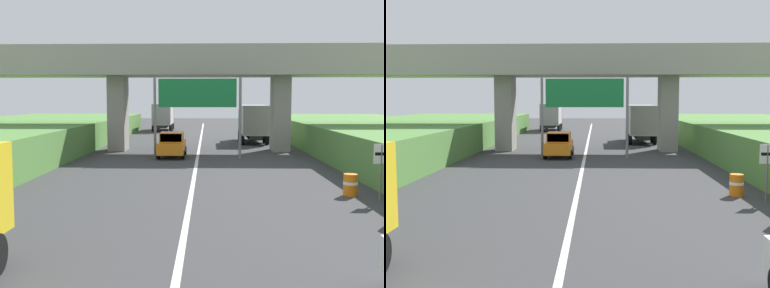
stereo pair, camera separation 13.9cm
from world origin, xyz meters
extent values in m
cube|color=white|center=(0.00, 28.67, 0.00)|extent=(0.20, 97.33, 0.01)
cube|color=#9E998E|center=(0.00, 35.83, 6.28)|extent=(40.00, 4.80, 1.10)
cube|color=#9E998E|center=(0.00, 33.61, 7.38)|extent=(40.00, 0.36, 1.10)
cube|color=#9E998E|center=(0.00, 38.05, 7.38)|extent=(40.00, 0.36, 1.10)
cube|color=gray|center=(-6.26, 35.83, 2.86)|extent=(1.30, 2.20, 5.73)
cube|color=gray|center=(6.26, 35.83, 2.86)|extent=(1.30, 2.20, 5.73)
cylinder|color=slate|center=(-2.85, 30.82, 2.71)|extent=(0.18, 0.18, 5.43)
cylinder|color=slate|center=(2.85, 30.82, 2.71)|extent=(0.18, 0.18, 5.43)
cube|color=#167238|center=(0.00, 30.82, 4.38)|extent=(5.20, 0.12, 1.90)
cube|color=white|center=(0.00, 30.81, 4.38)|extent=(4.89, 0.01, 1.67)
cylinder|color=slate|center=(7.40, 17.44, 1.10)|extent=(0.08, 0.08, 2.20)
cube|color=white|center=(7.40, 17.43, 1.85)|extent=(0.60, 0.03, 0.76)
cube|color=black|center=(7.40, 17.41, 1.85)|extent=(0.50, 0.01, 0.12)
cube|color=black|center=(4.82, 43.23, 0.66)|extent=(1.10, 7.30, 0.36)
cube|color=#236B38|center=(4.82, 45.83, 1.89)|extent=(2.10, 2.10, 2.10)
cube|color=#2D3842|center=(4.82, 46.85, 2.19)|extent=(1.89, 0.06, 0.90)
cube|color=#B7B7B2|center=(4.82, 42.18, 2.14)|extent=(2.30, 5.20, 2.60)
cube|color=gray|center=(4.82, 39.60, 2.14)|extent=(2.21, 0.04, 2.50)
cylinder|color=black|center=(3.85, 45.83, 0.48)|extent=(0.30, 0.96, 0.96)
cylinder|color=black|center=(5.79, 45.83, 0.48)|extent=(0.30, 0.96, 0.96)
cylinder|color=black|center=(3.75, 40.75, 0.48)|extent=(0.30, 0.96, 0.96)
cylinder|color=black|center=(5.89, 40.75, 0.48)|extent=(0.30, 0.96, 0.96)
cylinder|color=black|center=(3.75, 42.44, 0.48)|extent=(0.30, 0.96, 0.96)
cylinder|color=black|center=(5.89, 42.44, 0.48)|extent=(0.30, 0.96, 0.96)
cube|color=black|center=(-4.92, 59.83, 0.66)|extent=(1.10, 7.30, 0.36)
cube|color=red|center=(-4.92, 62.43, 1.89)|extent=(2.10, 2.10, 2.10)
cube|color=#2D3842|center=(-4.92, 63.45, 2.19)|extent=(1.89, 0.06, 0.90)
cube|color=#B7B7B2|center=(-4.92, 58.78, 2.14)|extent=(2.30, 5.20, 2.60)
cube|color=gray|center=(-4.92, 56.20, 2.14)|extent=(2.21, 0.04, 2.50)
cylinder|color=black|center=(-5.89, 62.43, 0.48)|extent=(0.30, 0.96, 0.96)
cylinder|color=black|center=(-3.95, 62.43, 0.48)|extent=(0.30, 0.96, 0.96)
cylinder|color=black|center=(-5.99, 57.35, 0.48)|extent=(0.30, 0.96, 0.96)
cylinder|color=black|center=(-3.85, 57.35, 0.48)|extent=(0.30, 0.96, 0.96)
cylinder|color=black|center=(-5.99, 59.04, 0.48)|extent=(0.30, 0.96, 0.96)
cylinder|color=black|center=(-3.85, 59.04, 0.48)|extent=(0.30, 0.96, 0.96)
cube|color=orange|center=(-1.76, 31.53, 0.70)|extent=(1.76, 4.10, 0.76)
cube|color=orange|center=(-1.76, 31.38, 1.40)|extent=(1.56, 1.90, 0.64)
cube|color=#2D3842|center=(-1.76, 30.46, 1.40)|extent=(1.44, 0.06, 0.54)
cylinder|color=black|center=(-2.58, 32.80, 0.32)|extent=(0.22, 0.64, 0.64)
cylinder|color=black|center=(-0.94, 32.80, 0.32)|extent=(0.22, 0.64, 0.64)
cylinder|color=black|center=(-2.58, 30.26, 0.32)|extent=(0.22, 0.64, 0.64)
cylinder|color=black|center=(-0.94, 30.26, 0.32)|extent=(0.22, 0.64, 0.64)
cylinder|color=orange|center=(6.55, 18.46, 0.45)|extent=(0.56, 0.56, 0.90)
cylinder|color=white|center=(6.55, 18.46, 0.52)|extent=(0.57, 0.57, 0.12)
camera|label=1|loc=(0.68, -1.12, 3.94)|focal=44.73mm
camera|label=2|loc=(0.81, -1.11, 3.94)|focal=44.73mm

